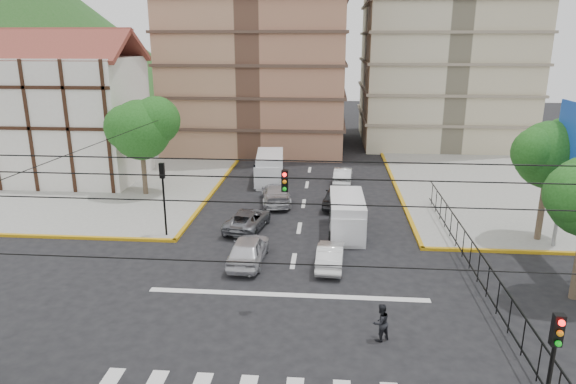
# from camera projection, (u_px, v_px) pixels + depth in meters

# --- Properties ---
(ground) EXTENTS (160.00, 160.00, 0.00)m
(ground) POSITION_uv_depth(u_px,v_px,m) (285.00, 308.00, 22.54)
(ground) COLOR black
(ground) RESTS_ON ground
(sidewalk_nw) EXTENTS (26.00, 26.00, 0.15)m
(sidewalk_nw) POSITION_uv_depth(u_px,v_px,m) (70.00, 179.00, 43.22)
(sidewalk_nw) COLOR gray
(sidewalk_nw) RESTS_ON ground
(sidewalk_ne) EXTENTS (26.00, 26.00, 0.15)m
(sidewalk_ne) POSITION_uv_depth(u_px,v_px,m) (563.00, 190.00, 40.02)
(sidewalk_ne) COLOR gray
(sidewalk_ne) RESTS_ON ground
(stop_line) EXTENTS (13.00, 0.40, 0.01)m
(stop_line) POSITION_uv_depth(u_px,v_px,m) (287.00, 295.00, 23.68)
(stop_line) COLOR silver
(stop_line) RESTS_ON ground
(tudor_building) EXTENTS (10.80, 8.05, 12.23)m
(tudor_building) POSITION_uv_depth(u_px,v_px,m) (74.00, 117.00, 41.66)
(tudor_building) COLOR silver
(tudor_building) RESTS_ON ground
(distant_hill) EXTENTS (70.00, 70.00, 28.00)m
(distant_hill) POSITION_uv_depth(u_px,v_px,m) (8.00, 23.00, 89.79)
(distant_hill) COLOR #1E511B
(distant_hill) RESTS_ON ground
(park_fence) EXTENTS (0.10, 22.50, 1.66)m
(park_fence) POSITION_uv_depth(u_px,v_px,m) (469.00, 271.00, 26.12)
(park_fence) COLOR black
(park_fence) RESTS_ON ground
(tree_park_c) EXTENTS (4.65, 3.80, 7.25)m
(tree_park_c) POSITION_uv_depth(u_px,v_px,m) (551.00, 152.00, 28.50)
(tree_park_c) COLOR #473828
(tree_park_c) RESTS_ON ground
(tree_tudor) EXTENTS (5.39, 4.40, 7.43)m
(tree_tudor) POSITION_uv_depth(u_px,v_px,m) (142.00, 127.00, 37.29)
(tree_tudor) COLOR #473828
(tree_tudor) RESTS_ON ground
(traffic_light_se) EXTENTS (0.28, 0.22, 4.40)m
(traffic_light_se) POSITION_uv_depth(u_px,v_px,m) (552.00, 363.00, 13.58)
(traffic_light_se) COLOR black
(traffic_light_se) RESTS_ON ground
(traffic_light_nw) EXTENTS (0.28, 0.22, 4.40)m
(traffic_light_nw) POSITION_uv_depth(u_px,v_px,m) (163.00, 187.00, 29.72)
(traffic_light_nw) COLOR black
(traffic_light_nw) RESTS_ON ground
(traffic_light_hanging) EXTENTS (18.00, 9.12, 0.92)m
(traffic_light_hanging) POSITION_uv_depth(u_px,v_px,m) (280.00, 193.00, 18.91)
(traffic_light_hanging) COLOR black
(traffic_light_hanging) RESTS_ON ground
(van_right_lane) EXTENTS (2.14, 5.10, 2.28)m
(van_right_lane) POSITION_uv_depth(u_px,v_px,m) (347.00, 217.00, 30.70)
(van_right_lane) COLOR silver
(van_right_lane) RESTS_ON ground
(van_left_lane) EXTENTS (2.58, 5.53, 2.42)m
(van_left_lane) POSITION_uv_depth(u_px,v_px,m) (270.00, 169.00, 41.76)
(van_left_lane) COLOR silver
(van_left_lane) RESTS_ON ground
(car_silver_front_left) EXTENTS (1.93, 4.45, 1.50)m
(car_silver_front_left) POSITION_uv_depth(u_px,v_px,m) (248.00, 249.00, 26.95)
(car_silver_front_left) COLOR silver
(car_silver_front_left) RESTS_ON ground
(car_white_front_right) EXTENTS (1.51, 3.85, 1.25)m
(car_white_front_right) POSITION_uv_depth(u_px,v_px,m) (330.00, 255.00, 26.52)
(car_white_front_right) COLOR silver
(car_white_front_right) RESTS_ON ground
(car_grey_mid_left) EXTENTS (2.74, 4.74, 1.24)m
(car_grey_mid_left) POSITION_uv_depth(u_px,v_px,m) (248.00, 220.00, 31.76)
(car_grey_mid_left) COLOR slate
(car_grey_mid_left) RESTS_ON ground
(car_silver_rear_left) EXTENTS (2.74, 5.18, 1.43)m
(car_silver_rear_left) POSITION_uv_depth(u_px,v_px,m) (276.00, 194.00, 36.75)
(car_silver_rear_left) COLOR silver
(car_silver_rear_left) RESTS_ON ground
(car_darkgrey_mid_right) EXTENTS (2.30, 4.56, 1.49)m
(car_darkgrey_mid_right) POSITION_uv_depth(u_px,v_px,m) (337.00, 196.00, 36.05)
(car_darkgrey_mid_right) COLOR black
(car_darkgrey_mid_right) RESTS_ON ground
(car_white_rear_right) EXTENTS (1.68, 4.12, 1.33)m
(car_white_rear_right) POSITION_uv_depth(u_px,v_px,m) (343.00, 175.00, 41.88)
(car_white_rear_right) COLOR silver
(car_white_rear_right) RESTS_ON ground
(pedestrian_crosswalk) EXTENTS (0.95, 0.91, 1.54)m
(pedestrian_crosswalk) POSITION_uv_depth(u_px,v_px,m) (381.00, 322.00, 19.93)
(pedestrian_crosswalk) COLOR black
(pedestrian_crosswalk) RESTS_ON ground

